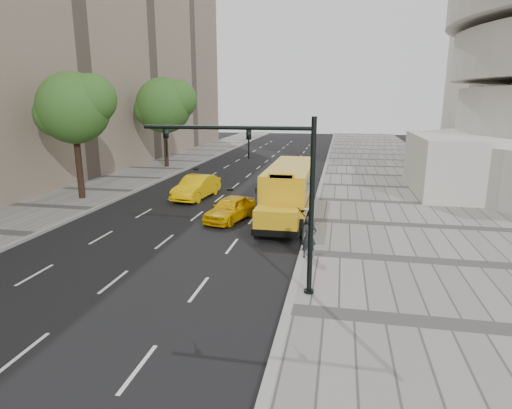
% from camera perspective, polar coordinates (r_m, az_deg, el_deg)
% --- Properties ---
extents(ground, '(140.00, 140.00, 0.00)m').
position_cam_1_polar(ground, '(26.22, -5.81, -1.66)').
color(ground, black).
rests_on(ground, ground).
extents(sidewalk_museum, '(12.00, 140.00, 0.15)m').
position_cam_1_polar(sidewalk_museum, '(25.51, 20.96, -2.78)').
color(sidewalk_museum, gray).
rests_on(sidewalk_museum, ground).
extents(sidewalk_far, '(6.00, 140.00, 0.15)m').
position_cam_1_polar(sidewalk_far, '(31.19, -25.54, -0.33)').
color(sidewalk_far, gray).
rests_on(sidewalk_far, ground).
extents(curb_museum, '(0.30, 140.00, 0.15)m').
position_cam_1_polar(curb_museum, '(25.15, 7.38, -2.19)').
color(curb_museum, gray).
rests_on(curb_museum, ground).
extents(curb_far, '(0.30, 140.00, 0.15)m').
position_cam_1_polar(curb_far, '(29.51, -20.85, -0.62)').
color(curb_far, gray).
rests_on(curb_far, ground).
extents(tree_b, '(5.45, 4.85, 8.84)m').
position_cam_1_polar(tree_b, '(32.24, -23.04, 11.82)').
color(tree_b, black).
rests_on(tree_b, ground).
extents(tree_c, '(6.33, 5.63, 9.25)m').
position_cam_1_polar(tree_c, '(45.84, -12.06, 12.85)').
color(tree_c, black).
rests_on(tree_c, ground).
extents(school_bus, '(2.96, 11.56, 3.19)m').
position_cam_1_polar(school_bus, '(26.68, 4.56, 2.52)').
color(school_bus, gold).
rests_on(school_bus, ground).
extents(taxi_near, '(2.72, 4.49, 1.43)m').
position_cam_1_polar(taxi_near, '(25.25, -3.44, -0.53)').
color(taxi_near, '#FDC004').
rests_on(taxi_near, ground).
extents(taxi_far, '(2.33, 5.18, 1.65)m').
position_cam_1_polar(taxi_far, '(31.21, -7.95, 2.31)').
color(taxi_far, '#FDC004').
rests_on(taxi_far, ground).
extents(pedestrian, '(0.77, 0.61, 1.85)m').
position_cam_1_polar(pedestrian, '(18.92, 7.06, -4.37)').
color(pedestrian, '#232629').
rests_on(pedestrian, sidewalk_museum).
extents(traffic_signal, '(6.18, 0.36, 6.40)m').
position_cam_1_polar(traffic_signal, '(14.82, 2.06, 2.75)').
color(traffic_signal, black).
rests_on(traffic_signal, ground).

